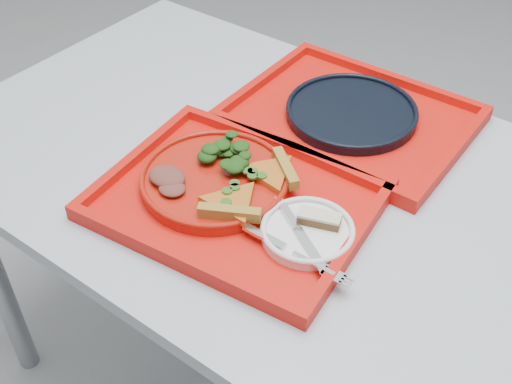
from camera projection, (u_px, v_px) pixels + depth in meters
table at (341, 230)px, 1.16m from camera, size 1.60×0.80×0.75m
tray_main at (236, 203)px, 1.10m from camera, size 0.48×0.40×0.01m
tray_far at (351, 119)px, 1.29m from camera, size 0.45×0.35×0.01m
dinner_plate at (215, 181)px, 1.12m from camera, size 0.26×0.26×0.02m
side_plate at (307, 233)px, 1.03m from camera, size 0.15×0.15×0.01m
navy_plate at (351, 113)px, 1.28m from camera, size 0.26×0.26×0.02m
pizza_slice_a at (232, 201)px, 1.05m from camera, size 0.14×0.15×0.02m
pizza_slice_b at (270, 171)px, 1.11m from camera, size 0.15×0.15×0.02m
salad_heap at (229, 149)px, 1.14m from camera, size 0.09×0.08×0.04m
meat_portion at (167, 177)px, 1.10m from camera, size 0.07×0.05×0.02m
dessert_bar at (319, 219)px, 1.03m from camera, size 0.07×0.05×0.02m
knife at (301, 234)px, 1.01m from camera, size 0.17×0.11×0.01m
fork at (292, 252)px, 0.98m from camera, size 0.19×0.02×0.01m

